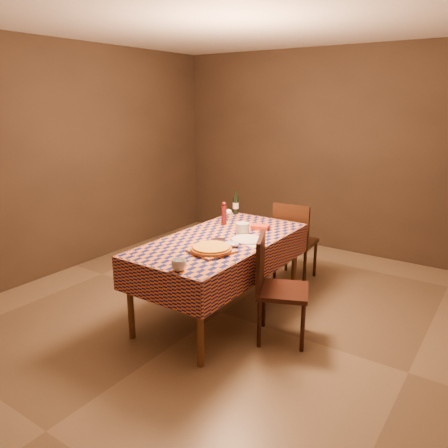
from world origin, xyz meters
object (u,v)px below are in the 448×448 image
object	(u,v)px
pizza	(211,248)
wine_bottle	(236,205)
cutting_board	(211,251)
chair_far	(294,238)
bowl	(218,242)
chair_right	(273,282)
white_plate	(247,240)
dining_table	(221,246)

from	to	relation	value
pizza	wine_bottle	xyz separation A→B (m)	(-0.55, 1.23, 0.06)
cutting_board	chair_far	world-z (taller)	chair_far
chair_far	bowl	bearing A→B (deg)	-96.74
pizza	chair_right	distance (m)	0.61
bowl	chair_right	distance (m)	0.62
bowl	wine_bottle	xyz separation A→B (m)	(-0.47, 1.02, 0.08)
cutting_board	chair_right	distance (m)	0.60
wine_bottle	white_plate	world-z (taller)	wine_bottle
bowl	wine_bottle	bearing A→B (deg)	114.70
bowl	wine_bottle	world-z (taller)	wine_bottle
cutting_board	white_plate	bearing A→B (deg)	79.63
pizza	white_plate	bearing A→B (deg)	79.63
wine_bottle	chair_right	size ratio (longest dim) A/B	0.29
pizza	wine_bottle	size ratio (longest dim) A/B	1.54
wine_bottle	white_plate	bearing A→B (deg)	-50.87
cutting_board	chair_right	size ratio (longest dim) A/B	0.34
dining_table	chair_far	xyz separation A→B (m)	(0.23, 1.12, -0.17)
dining_table	white_plate	xyz separation A→B (m)	(0.24, 0.09, 0.08)
dining_table	wine_bottle	xyz separation A→B (m)	(-0.40, 0.87, 0.18)
pizza	white_plate	size ratio (longest dim) A/B	1.42
white_plate	chair_right	xyz separation A→B (m)	(0.40, -0.21, -0.26)
white_plate	chair_far	xyz separation A→B (m)	(-0.01, 1.03, -0.26)
dining_table	wine_bottle	size ratio (longest dim) A/B	6.83
white_plate	wine_bottle	bearing A→B (deg)	129.13
dining_table	pizza	world-z (taller)	pizza
pizza	chair_far	size ratio (longest dim) A/B	0.45
chair_far	chair_right	size ratio (longest dim) A/B	1.00
white_plate	chair_far	bearing A→B (deg)	90.56
wine_bottle	chair_far	world-z (taller)	wine_bottle
cutting_board	bowl	bearing A→B (deg)	110.78
white_plate	chair_right	bearing A→B (deg)	-28.25
cutting_board	chair_right	world-z (taller)	chair_right
white_plate	chair_far	size ratio (longest dim) A/B	0.31
wine_bottle	white_plate	xyz separation A→B (m)	(0.63, -0.78, -0.09)
bowl	chair_right	bearing A→B (deg)	3.44
bowl	white_plate	distance (m)	0.30
wine_bottle	white_plate	size ratio (longest dim) A/B	0.92
white_plate	chair_right	size ratio (longest dim) A/B	0.31
wine_bottle	chair_right	world-z (taller)	wine_bottle
dining_table	bowl	size ratio (longest dim) A/B	13.17
white_plate	chair_right	distance (m)	0.52
cutting_board	white_plate	world-z (taller)	cutting_board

